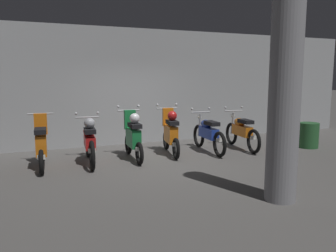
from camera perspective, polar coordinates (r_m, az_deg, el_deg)
name	(u,v)px	position (r m, az deg, el deg)	size (l,w,h in m)	color
ground_plane	(159,161)	(8.19, -1.45, -5.84)	(80.00, 80.00, 0.00)	#565451
back_wall	(130,87)	(10.28, -6.43, 6.55)	(16.00, 0.30, 3.40)	#9EA0A3
motorbike_slot_0	(41,144)	(7.98, -20.46, -2.89)	(0.56, 1.68, 1.18)	black
motorbike_slot_1	(89,141)	(8.08, -13.03, -2.42)	(0.59, 1.95, 1.15)	black
motorbike_slot_2	(133,136)	(8.30, -5.88, -1.69)	(0.59, 1.68, 1.29)	black
motorbike_slot_3	(171,133)	(8.78, 0.44, -1.10)	(0.58, 1.67, 1.29)	black
motorbike_slot_4	(208,133)	(9.16, 6.74, -1.25)	(0.59, 1.95, 1.15)	black
motorbike_slot_5	(242,131)	(9.69, 12.23, -0.86)	(0.59, 1.95, 1.15)	black
support_pillar	(285,96)	(5.64, 18.95, 4.80)	(0.50, 0.50, 3.40)	gray
trash_bin	(309,135)	(10.43, 22.50, -1.43)	(0.55, 0.55, 0.71)	#26592D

